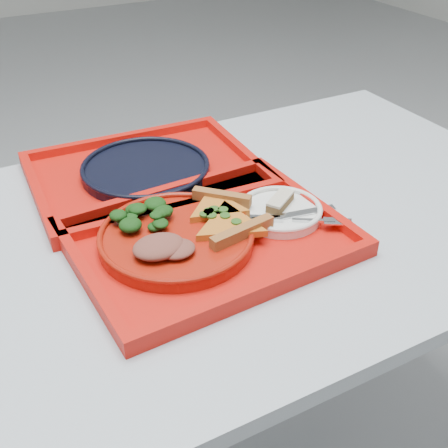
{
  "coord_description": "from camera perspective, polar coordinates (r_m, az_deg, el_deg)",
  "views": [
    {
      "loc": [
        -0.27,
        -0.76,
        1.32
      ],
      "look_at": [
        0.11,
        -0.05,
        0.78
      ],
      "focal_mm": 45.0,
      "sensor_mm": 36.0,
      "label": 1
    }
  ],
  "objects": [
    {
      "name": "salad_heap",
      "position": [
        0.96,
        -8.14,
        1.06
      ],
      "size": [
        0.09,
        0.08,
        0.04
      ],
      "primitive_type": "ellipsoid",
      "color": "black",
      "rests_on": "dinner_plate"
    },
    {
      "name": "dessert_bar",
      "position": [
        1.02,
        5.73,
        2.31
      ],
      "size": [
        0.07,
        0.06,
        0.02
      ],
      "rotation": [
        0.0,
        0.0,
        0.59
      ],
      "color": "#51361B",
      "rests_on": "side_plate"
    },
    {
      "name": "dinner_plate",
      "position": [
        0.94,
        -4.87,
        -1.55
      ],
      "size": [
        0.26,
        0.26,
        0.02
      ],
      "primitive_type": "cylinder",
      "color": "#9C180A",
      "rests_on": "tray_main"
    },
    {
      "name": "pizza_slice_b",
      "position": [
        0.99,
        -0.76,
        1.87
      ],
      "size": [
        0.16,
        0.16,
        0.02
      ],
      "primitive_type": null,
      "rotation": [
        0.0,
        0.0,
        3.92
      ],
      "color": "gold",
      "rests_on": "dinner_plate"
    },
    {
      "name": "navy_plate",
      "position": [
        1.16,
        -7.96,
        5.44
      ],
      "size": [
        0.26,
        0.26,
        0.02
      ],
      "primitive_type": "cylinder",
      "color": "black",
      "rests_on": "tray_far"
    },
    {
      "name": "table",
      "position": [
        1.03,
        -6.76,
        -4.97
      ],
      "size": [
        1.6,
        0.8,
        0.75
      ],
      "color": "#AAB2BF",
      "rests_on": "ground"
    },
    {
      "name": "meat_portion",
      "position": [
        0.89,
        -6.66,
        -2.29
      ],
      "size": [
        0.08,
        0.07,
        0.03
      ],
      "primitive_type": "ellipsoid",
      "color": "brown",
      "rests_on": "dinner_plate"
    },
    {
      "name": "fork",
      "position": [
        0.98,
        6.84,
        0.48
      ],
      "size": [
        0.17,
        0.11,
        0.01
      ],
      "primitive_type": "cube",
      "rotation": [
        0.0,
        0.0,
        -0.54
      ],
      "color": "silver",
      "rests_on": "side_plate"
    },
    {
      "name": "pizza_slice_a",
      "position": [
        0.95,
        0.56,
        0.14
      ],
      "size": [
        0.14,
        0.16,
        0.02
      ],
      "primitive_type": null,
      "rotation": [
        0.0,
        0.0,
        1.73
      ],
      "color": "gold",
      "rests_on": "dinner_plate"
    },
    {
      "name": "tray_far",
      "position": [
        1.17,
        -7.9,
        4.83
      ],
      "size": [
        0.47,
        0.37,
        0.01
      ],
      "primitive_type": "cube",
      "rotation": [
        0.0,
        0.0,
        -0.04
      ],
      "color": "red",
      "rests_on": "table"
    },
    {
      "name": "tray_main",
      "position": [
        0.96,
        -1.6,
        -1.69
      ],
      "size": [
        0.47,
        0.37,
        0.01
      ],
      "primitive_type": "cube",
      "rotation": [
        0.0,
        0.0,
        0.05
      ],
      "color": "red",
      "rests_on": "table"
    },
    {
      "name": "knife",
      "position": [
        0.99,
        6.42,
        0.92
      ],
      "size": [
        0.19,
        0.05,
        0.01
      ],
      "primitive_type": "cube",
      "rotation": [
        0.0,
        0.0,
        -0.17
      ],
      "color": "silver",
      "rests_on": "side_plate"
    },
    {
      "name": "side_plate",
      "position": [
        1.02,
        5.7,
        1.14
      ],
      "size": [
        0.15,
        0.15,
        0.01
      ],
      "primitive_type": "cylinder",
      "color": "white",
      "rests_on": "tray_main"
    }
  ]
}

